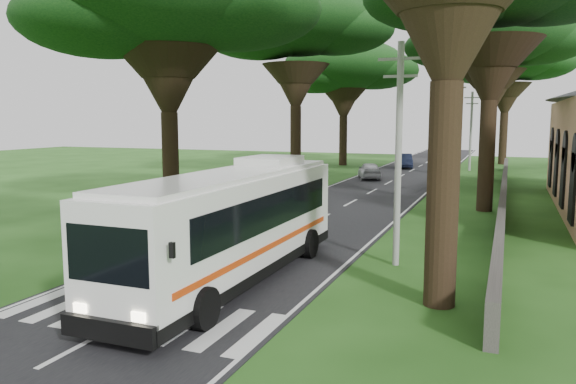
{
  "coord_description": "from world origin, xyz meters",
  "views": [
    {
      "loc": [
        9.16,
        -14.09,
        5.33
      ],
      "look_at": [
        0.45,
        8.06,
        2.2
      ],
      "focal_mm": 35.0,
      "sensor_mm": 36.0,
      "label": 1
    }
  ],
  "objects_px": {
    "coach_bus": "(234,223)",
    "distant_car_a": "(369,170)",
    "pole_mid": "(452,135)",
    "pole_far": "(471,130)",
    "pedestrian": "(236,197)",
    "distant_car_b": "(404,161)",
    "pole_near": "(398,151)"
  },
  "relations": [
    {
      "from": "pedestrian",
      "to": "pole_far",
      "type": "bearing_deg",
      "value": -35.25
    },
    {
      "from": "pole_mid",
      "to": "pedestrian",
      "type": "height_order",
      "value": "pole_mid"
    },
    {
      "from": "pole_far",
      "to": "pedestrian",
      "type": "relative_size",
      "value": 4.33
    },
    {
      "from": "pole_mid",
      "to": "distant_car_a",
      "type": "relative_size",
      "value": 1.86
    },
    {
      "from": "distant_car_a",
      "to": "pole_far",
      "type": "bearing_deg",
      "value": -143.39
    },
    {
      "from": "pole_mid",
      "to": "coach_bus",
      "type": "height_order",
      "value": "pole_mid"
    },
    {
      "from": "pole_far",
      "to": "distant_car_b",
      "type": "distance_m",
      "value": 7.65
    },
    {
      "from": "pedestrian",
      "to": "pole_near",
      "type": "bearing_deg",
      "value": -144.09
    },
    {
      "from": "pole_near",
      "to": "pole_mid",
      "type": "xyz_separation_m",
      "value": [
        0.0,
        20.0,
        0.0
      ]
    },
    {
      "from": "pole_near",
      "to": "distant_car_b",
      "type": "xyz_separation_m",
      "value": [
        -6.8,
        40.8,
        -3.4
      ]
    },
    {
      "from": "pole_far",
      "to": "coach_bus",
      "type": "height_order",
      "value": "pole_far"
    },
    {
      "from": "pole_far",
      "to": "coach_bus",
      "type": "bearing_deg",
      "value": -95.93
    },
    {
      "from": "pole_near",
      "to": "distant_car_b",
      "type": "distance_m",
      "value": 41.51
    },
    {
      "from": "pole_near",
      "to": "pedestrian",
      "type": "distance_m",
      "value": 13.65
    },
    {
      "from": "pole_far",
      "to": "distant_car_a",
      "type": "height_order",
      "value": "pole_far"
    },
    {
      "from": "coach_bus",
      "to": "pole_far",
      "type": "bearing_deg",
      "value": 84.38
    },
    {
      "from": "pole_near",
      "to": "distant_car_b",
      "type": "bearing_deg",
      "value": 99.47
    },
    {
      "from": "pole_near",
      "to": "pedestrian",
      "type": "xyz_separation_m",
      "value": [
        -10.57,
        8.0,
        -3.26
      ]
    },
    {
      "from": "pole_mid",
      "to": "pedestrian",
      "type": "bearing_deg",
      "value": -131.37
    },
    {
      "from": "pole_mid",
      "to": "distant_car_b",
      "type": "bearing_deg",
      "value": 108.11
    },
    {
      "from": "pole_mid",
      "to": "pole_far",
      "type": "distance_m",
      "value": 20.0
    },
    {
      "from": "pole_far",
      "to": "distant_car_a",
      "type": "relative_size",
      "value": 1.86
    },
    {
      "from": "pole_near",
      "to": "pole_mid",
      "type": "relative_size",
      "value": 1.0
    },
    {
      "from": "pole_mid",
      "to": "distant_car_b",
      "type": "xyz_separation_m",
      "value": [
        -6.8,
        20.8,
        -3.4
      ]
    },
    {
      "from": "pole_near",
      "to": "pedestrian",
      "type": "relative_size",
      "value": 4.33
    },
    {
      "from": "distant_car_b",
      "to": "distant_car_a",
      "type": "bearing_deg",
      "value": -107.77
    },
    {
      "from": "distant_car_b",
      "to": "pole_far",
      "type": "bearing_deg",
      "value": -20.4
    },
    {
      "from": "distant_car_b",
      "to": "pedestrian",
      "type": "height_order",
      "value": "pedestrian"
    },
    {
      "from": "distant_car_a",
      "to": "distant_car_b",
      "type": "bearing_deg",
      "value": -113.92
    },
    {
      "from": "coach_bus",
      "to": "distant_car_a",
      "type": "relative_size",
      "value": 2.86
    },
    {
      "from": "pole_near",
      "to": "pole_far",
      "type": "xyz_separation_m",
      "value": [
        0.0,
        40.0,
        0.0
      ]
    },
    {
      "from": "pole_far",
      "to": "distant_car_a",
      "type": "xyz_separation_m",
      "value": [
        -7.69,
        -11.59,
        -3.42
      ]
    }
  ]
}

